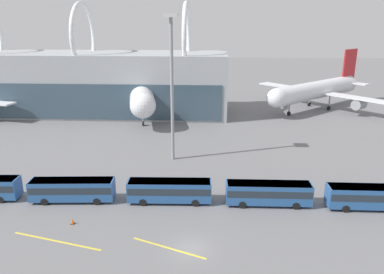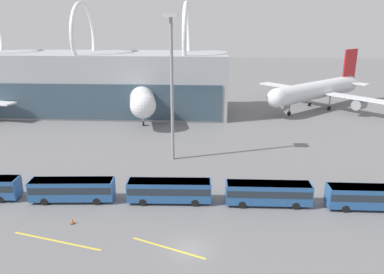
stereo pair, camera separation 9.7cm
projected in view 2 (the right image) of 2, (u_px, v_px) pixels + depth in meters
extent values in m
plane|color=slate|center=(190.00, 249.00, 40.65)|extent=(440.00, 440.00, 0.00)
torus|color=white|center=(84.00, 38.00, 95.71)|extent=(1.10, 17.82, 17.82)
torus|color=white|center=(187.00, 38.00, 94.29)|extent=(1.10, 17.82, 17.82)
cylinder|color=white|center=(142.00, 93.00, 95.84)|extent=(11.74, 30.49, 5.73)
sphere|color=white|center=(143.00, 106.00, 81.70)|extent=(5.62, 5.62, 5.62)
cone|color=white|center=(140.00, 84.00, 109.97)|extent=(6.68, 7.55, 5.45)
cube|color=white|center=(142.00, 96.00, 97.86)|extent=(32.85, 10.67, 0.35)
cylinder|color=gray|center=(176.00, 101.00, 99.65)|extent=(3.35, 3.52, 2.79)
cylinder|color=gray|center=(106.00, 103.00, 97.05)|extent=(3.35, 3.52, 2.79)
cube|color=#19724C|center=(140.00, 69.00, 107.95)|extent=(1.42, 5.01, 7.20)
cube|color=white|center=(140.00, 82.00, 109.11)|extent=(15.25, 6.18, 0.28)
cylinder|color=gray|center=(143.00, 114.00, 87.24)|extent=(0.36, 0.36, 4.77)
cylinder|color=black|center=(143.00, 123.00, 87.95)|extent=(0.67, 1.17, 1.10)
cylinder|color=gray|center=(156.00, 103.00, 98.97)|extent=(0.36, 0.36, 4.77)
cylinder|color=black|center=(156.00, 111.00, 99.69)|extent=(0.67, 1.17, 1.10)
cylinder|color=gray|center=(127.00, 103.00, 97.91)|extent=(0.36, 0.36, 4.77)
cylinder|color=black|center=(128.00, 112.00, 98.62)|extent=(0.67, 1.17, 1.10)
cylinder|color=silver|center=(316.00, 90.00, 102.99)|extent=(28.90, 27.25, 4.80)
sphere|color=silver|center=(276.00, 98.00, 92.37)|extent=(4.71, 4.71, 4.71)
cone|color=silver|center=(349.00, 83.00, 113.60)|extent=(8.73, 8.56, 4.56)
cube|color=silver|center=(320.00, 92.00, 104.53)|extent=(30.76, 32.79, 0.35)
cylinder|color=gray|center=(359.00, 104.00, 96.55)|extent=(4.44, 4.39, 2.67)
cylinder|color=gray|center=(286.00, 92.00, 113.46)|extent=(4.44, 4.39, 2.67)
cube|color=red|center=(350.00, 65.00, 111.45)|extent=(5.18, 4.83, 9.55)
cube|color=silver|center=(348.00, 82.00, 112.94)|extent=(10.83, 11.34, 0.28)
cylinder|color=gray|center=(290.00, 105.00, 96.66)|extent=(0.36, 0.36, 4.35)
cylinder|color=black|center=(289.00, 114.00, 97.31)|extent=(1.11, 1.08, 1.10)
cylinder|color=gray|center=(330.00, 100.00, 102.78)|extent=(0.36, 0.36, 4.35)
cylinder|color=black|center=(329.00, 108.00, 103.43)|extent=(1.11, 1.08, 1.10)
cylinder|color=gray|center=(310.00, 97.00, 107.37)|extent=(0.36, 0.36, 4.35)
cylinder|color=black|center=(309.00, 104.00, 108.02)|extent=(1.11, 1.08, 1.10)
cylinder|color=black|center=(8.00, 192.00, 52.95)|extent=(1.01, 0.35, 1.00)
cylinder|color=black|center=(0.00, 199.00, 50.72)|extent=(1.01, 0.35, 1.00)
cube|color=#285693|center=(72.00, 189.00, 50.89)|extent=(11.44, 3.30, 2.74)
cube|color=#232D38|center=(72.00, 187.00, 50.81)|extent=(11.21, 3.31, 0.96)
cube|color=silver|center=(71.00, 180.00, 50.50)|extent=(11.09, 3.20, 0.12)
cylinder|color=black|center=(101.00, 194.00, 52.42)|extent=(1.02, 0.37, 1.00)
cylinder|color=black|center=(97.00, 201.00, 50.18)|extent=(1.02, 0.37, 1.00)
cylinder|color=black|center=(51.00, 194.00, 52.34)|extent=(1.02, 0.37, 1.00)
cylinder|color=black|center=(44.00, 202.00, 50.11)|extent=(1.02, 0.37, 1.00)
cube|color=#285693|center=(169.00, 190.00, 50.59)|extent=(11.37, 2.93, 2.74)
cube|color=#232D38|center=(169.00, 188.00, 50.51)|extent=(11.15, 2.96, 0.96)
cube|color=silver|center=(169.00, 181.00, 50.20)|extent=(11.03, 2.85, 0.12)
cylinder|color=black|center=(195.00, 195.00, 52.01)|extent=(1.01, 0.33, 1.00)
cylinder|color=black|center=(195.00, 203.00, 49.77)|extent=(1.01, 0.33, 1.00)
cylinder|color=black|center=(145.00, 195.00, 52.15)|extent=(1.01, 0.33, 1.00)
cylinder|color=black|center=(143.00, 202.00, 49.91)|extent=(1.01, 0.33, 1.00)
cube|color=#285693|center=(268.00, 193.00, 49.84)|extent=(11.33, 2.70, 2.74)
cube|color=#232D38|center=(268.00, 191.00, 49.76)|extent=(11.10, 2.73, 0.96)
cube|color=silver|center=(269.00, 184.00, 49.45)|extent=(10.99, 2.62, 0.12)
cylinder|color=black|center=(292.00, 198.00, 51.19)|extent=(1.00, 0.31, 1.00)
cylinder|color=black|center=(296.00, 206.00, 48.96)|extent=(1.00, 0.31, 1.00)
cylinder|color=black|center=(241.00, 197.00, 51.47)|extent=(1.00, 0.31, 1.00)
cylinder|color=black|center=(242.00, 205.00, 49.24)|extent=(1.00, 0.31, 1.00)
cube|color=#285693|center=(371.00, 197.00, 48.77)|extent=(11.31, 2.60, 2.74)
cube|color=#232D38|center=(371.00, 195.00, 48.69)|extent=(11.08, 2.63, 0.96)
cube|color=silver|center=(372.00, 187.00, 48.38)|extent=(10.97, 2.52, 0.12)
cylinder|color=black|center=(340.00, 200.00, 50.43)|extent=(1.00, 0.31, 1.00)
cylinder|color=black|center=(346.00, 209.00, 48.19)|extent=(1.00, 0.31, 1.00)
cylinder|color=gray|center=(172.00, 92.00, 63.35)|extent=(0.56, 0.56, 24.24)
cube|color=silver|center=(171.00, 15.00, 59.66)|extent=(2.27, 2.27, 0.57)
cube|color=yellow|center=(168.00, 248.00, 40.75)|extent=(8.43, 3.71, 0.01)
cube|color=yellow|center=(56.00, 241.00, 42.05)|extent=(11.12, 3.19, 0.01)
cube|color=black|center=(73.00, 224.00, 45.64)|extent=(0.48, 0.48, 0.02)
cone|color=#EA5914|center=(72.00, 221.00, 45.52)|extent=(0.36, 0.36, 0.72)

